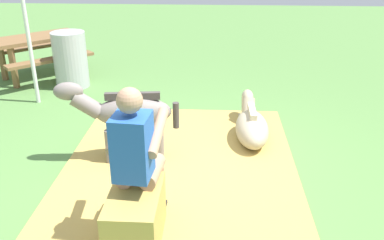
{
  "coord_description": "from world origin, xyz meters",
  "views": [
    {
      "loc": [
        -3.91,
        -0.36,
        2.38
      ],
      "look_at": [
        0.22,
        -0.12,
        0.55
      ],
      "focal_mm": 39.36,
      "sensor_mm": 36.0,
      "label": 1
    }
  ],
  "objects_px": {
    "person_seated": "(137,154)",
    "pony_lying": "(251,125)",
    "hay_bale": "(136,219)",
    "water_barrel": "(71,60)",
    "tent_pole_right": "(26,20)",
    "pony_standing": "(125,113)",
    "picnic_bench": "(37,46)"
  },
  "relations": [
    {
      "from": "pony_standing",
      "to": "tent_pole_right",
      "type": "xyz_separation_m",
      "value": [
        1.7,
        1.74,
        0.68
      ]
    },
    {
      "from": "pony_lying",
      "to": "tent_pole_right",
      "type": "relative_size",
      "value": 0.53
    },
    {
      "from": "hay_bale",
      "to": "pony_standing",
      "type": "bearing_deg",
      "value": 14.03
    },
    {
      "from": "tent_pole_right",
      "to": "person_seated",
      "type": "bearing_deg",
      "value": -144.52
    },
    {
      "from": "person_seated",
      "to": "pony_standing",
      "type": "xyz_separation_m",
      "value": [
        1.26,
        0.37,
        -0.18
      ]
    },
    {
      "from": "pony_lying",
      "to": "water_barrel",
      "type": "relative_size",
      "value": 1.44
    },
    {
      "from": "pony_standing",
      "to": "picnic_bench",
      "type": "bearing_deg",
      "value": 36.63
    },
    {
      "from": "hay_bale",
      "to": "person_seated",
      "type": "height_order",
      "value": "person_seated"
    },
    {
      "from": "person_seated",
      "to": "picnic_bench",
      "type": "distance_m",
      "value": 4.89
    },
    {
      "from": "hay_bale",
      "to": "pony_lying",
      "type": "height_order",
      "value": "hay_bale"
    },
    {
      "from": "tent_pole_right",
      "to": "picnic_bench",
      "type": "bearing_deg",
      "value": 19.23
    },
    {
      "from": "pony_lying",
      "to": "water_barrel",
      "type": "distance_m",
      "value": 3.45
    },
    {
      "from": "water_barrel",
      "to": "tent_pole_right",
      "type": "distance_m",
      "value": 1.15
    },
    {
      "from": "pony_lying",
      "to": "hay_bale",
      "type": "bearing_deg",
      "value": 151.86
    },
    {
      "from": "pony_lying",
      "to": "pony_standing",
      "type": "bearing_deg",
      "value": 112.91
    },
    {
      "from": "person_seated",
      "to": "pony_lying",
      "type": "xyz_separation_m",
      "value": [
        1.88,
        -1.08,
        -0.57
      ]
    },
    {
      "from": "person_seated",
      "to": "water_barrel",
      "type": "relative_size",
      "value": 1.47
    },
    {
      "from": "pony_lying",
      "to": "picnic_bench",
      "type": "distance_m",
      "value": 4.3
    },
    {
      "from": "hay_bale",
      "to": "person_seated",
      "type": "bearing_deg",
      "value": -3.63
    },
    {
      "from": "pony_standing",
      "to": "person_seated",
      "type": "bearing_deg",
      "value": -163.79
    },
    {
      "from": "hay_bale",
      "to": "water_barrel",
      "type": "bearing_deg",
      "value": 24.73
    },
    {
      "from": "person_seated",
      "to": "water_barrel",
      "type": "bearing_deg",
      "value": 25.81
    },
    {
      "from": "pony_standing",
      "to": "tent_pole_right",
      "type": "bearing_deg",
      "value": 45.75
    },
    {
      "from": "person_seated",
      "to": "picnic_bench",
      "type": "xyz_separation_m",
      "value": [
        4.18,
        2.54,
        -0.18
      ]
    },
    {
      "from": "pony_standing",
      "to": "water_barrel",
      "type": "xyz_separation_m",
      "value": [
        2.47,
        1.44,
        -0.11
      ]
    },
    {
      "from": "water_barrel",
      "to": "tent_pole_right",
      "type": "height_order",
      "value": "tent_pole_right"
    },
    {
      "from": "person_seated",
      "to": "water_barrel",
      "type": "height_order",
      "value": "person_seated"
    },
    {
      "from": "person_seated",
      "to": "pony_lying",
      "type": "bearing_deg",
      "value": -29.95
    },
    {
      "from": "person_seated",
      "to": "picnic_bench",
      "type": "relative_size",
      "value": 0.69
    },
    {
      "from": "pony_standing",
      "to": "tent_pole_right",
      "type": "height_order",
      "value": "tent_pole_right"
    },
    {
      "from": "pony_standing",
      "to": "water_barrel",
      "type": "bearing_deg",
      "value": 30.21
    },
    {
      "from": "tent_pole_right",
      "to": "pony_lying",
      "type": "bearing_deg",
      "value": -108.8
    }
  ]
}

